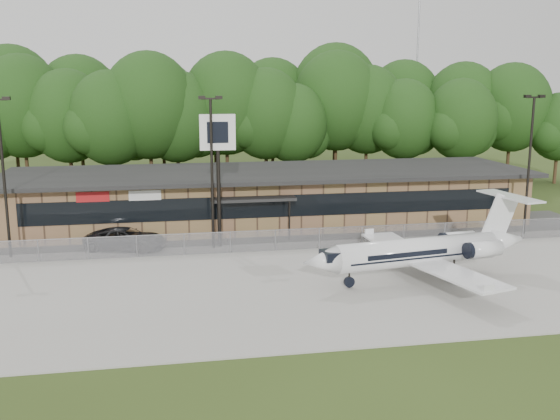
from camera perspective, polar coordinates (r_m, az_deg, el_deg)
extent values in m
plane|color=#304016|center=(28.05, 7.00, -11.70)|extent=(160.00, 160.00, 0.00)
cube|color=#9E9B93|center=(35.26, 3.15, -6.65)|extent=(64.00, 18.00, 0.08)
cube|color=#383835|center=(46.10, -0.16, -2.29)|extent=(50.00, 9.00, 0.06)
cube|color=brown|center=(50.02, -1.06, 1.11)|extent=(40.00, 10.00, 4.00)
cube|color=black|center=(45.11, -0.04, 0.36)|extent=(36.00, 0.08, 1.60)
cube|color=black|center=(49.19, -0.98, 3.48)|extent=(41.00, 11.50, 0.30)
cube|color=black|center=(44.11, -2.47, 1.02)|extent=(6.00, 1.60, 0.20)
cube|color=#B21518|center=(44.49, -16.75, 1.15)|extent=(2.20, 0.06, 0.70)
cube|color=silver|center=(44.22, -12.24, 1.32)|extent=(2.20, 0.06, 0.70)
cube|color=gray|center=(41.63, 0.93, -2.77)|extent=(46.00, 0.03, 1.50)
cube|color=gray|center=(41.45, 0.94, -1.77)|extent=(46.00, 0.04, 0.04)
cylinder|color=gray|center=(78.49, 12.39, 12.32)|extent=(0.20, 0.20, 25.00)
cylinder|color=black|center=(42.74, -23.91, 2.42)|extent=(0.18, 0.18, 10.00)
cube|color=black|center=(42.19, -23.74, 9.33)|extent=(0.45, 0.30, 0.22)
cylinder|color=black|center=(41.61, -6.23, 3.12)|extent=(0.18, 0.18, 10.00)
cube|color=black|center=(41.19, -6.39, 10.09)|extent=(1.20, 0.12, 0.12)
cube|color=black|center=(41.15, -7.17, 10.17)|extent=(0.45, 0.30, 0.22)
cube|color=black|center=(41.23, -5.61, 10.20)|extent=(0.45, 0.30, 0.22)
cylinder|color=black|center=(48.90, 21.80, 3.61)|extent=(0.18, 0.18, 10.00)
cube|color=black|center=(48.54, 22.24, 9.52)|extent=(1.20, 0.12, 0.12)
cube|color=black|center=(48.25, 21.69, 9.64)|extent=(0.45, 0.30, 0.22)
cube|color=black|center=(48.84, 22.80, 9.57)|extent=(0.45, 0.30, 0.22)
cylinder|color=silver|center=(35.87, 12.36, -3.87)|extent=(9.95, 3.09, 1.57)
cone|color=silver|center=(33.24, 3.62, -4.85)|extent=(2.19, 1.86, 1.57)
cone|color=silver|center=(39.24, 19.87, -2.75)|extent=(2.38, 1.89, 1.57)
cube|color=silver|center=(33.66, 15.93, -5.85)|extent=(3.06, 6.16, 0.12)
cube|color=silver|center=(38.91, 10.46, -3.26)|extent=(3.06, 6.16, 0.12)
cylinder|color=silver|center=(36.82, 18.08, -3.54)|extent=(2.27, 1.21, 0.88)
cylinder|color=silver|center=(38.73, 15.89, -2.68)|extent=(2.27, 1.21, 0.88)
cube|color=silver|center=(38.63, 19.44, -0.77)|extent=(2.41, 0.51, 2.96)
cube|color=silver|center=(38.77, 20.24, 1.07)|extent=(1.97, 4.67, 0.10)
cube|color=black|center=(33.42, 4.72, -4.28)|extent=(1.16, 1.32, 0.49)
cube|color=black|center=(37.16, 14.61, -5.57)|extent=(1.15, 2.45, 0.69)
cylinder|color=black|center=(34.33, 6.34, -6.68)|extent=(0.67, 0.67, 0.22)
imported|color=#28292B|center=(43.17, -13.91, -2.60)|extent=(5.88, 3.89, 1.50)
cylinder|color=black|center=(42.05, -5.64, 2.26)|extent=(0.26, 0.26, 8.60)
cube|color=silver|center=(41.63, -5.74, 7.08)|extent=(2.37, 0.28, 2.37)
cube|color=black|center=(41.49, -5.72, 7.07)|extent=(1.40, 0.05, 1.40)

